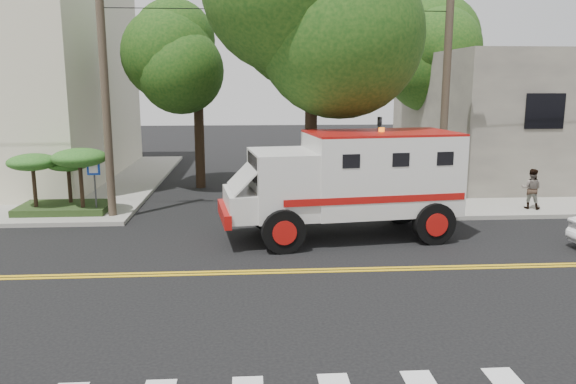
{
  "coord_description": "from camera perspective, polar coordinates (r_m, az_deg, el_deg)",
  "views": [
    {
      "loc": [
        -0.71,
        -13.72,
        4.79
      ],
      "look_at": [
        0.39,
        2.46,
        1.6
      ],
      "focal_mm": 35.0,
      "sensor_mm": 36.0,
      "label": 1
    }
  ],
  "objects": [
    {
      "name": "palm_planter",
      "position": [
        21.66,
        -21.96,
        1.97
      ],
      "size": [
        3.52,
        2.63,
        2.36
      ],
      "color": "#1E3314",
      "rests_on": "sidewalk_nw"
    },
    {
      "name": "accessibility_sign",
      "position": [
        20.92,
        -19.06,
        1.09
      ],
      "size": [
        0.45,
        0.1,
        2.02
      ],
      "color": "#3F3F42",
      "rests_on": "ground"
    },
    {
      "name": "tree_left",
      "position": [
        25.6,
        -8.53,
        13.11
      ],
      "size": [
        4.48,
        4.2,
        7.7
      ],
      "color": "black",
      "rests_on": "ground"
    },
    {
      "name": "utility_pole_right",
      "position": [
        21.12,
        15.73,
        9.93
      ],
      "size": [
        0.28,
        0.28,
        9.0
      ],
      "primitive_type": "cylinder",
      "color": "#382D23",
      "rests_on": "ground"
    },
    {
      "name": "armored_truck",
      "position": [
        17.46,
        6.46,
        1.43
      ],
      "size": [
        7.5,
        3.68,
        3.29
      ],
      "rotation": [
        0.0,
        0.0,
        0.13
      ],
      "color": "silver",
      "rests_on": "ground"
    },
    {
      "name": "building_right",
      "position": [
        31.91,
        25.81,
        7.08
      ],
      "size": [
        14.0,
        12.0,
        6.0
      ],
      "primitive_type": "cube",
      "color": "#635D55",
      "rests_on": "sidewalk_ne"
    },
    {
      "name": "pedestrian_a",
      "position": [
        20.91,
        16.27,
        0.12
      ],
      "size": [
        0.7,
        0.67,
        1.62
      ],
      "primitive_type": "imported",
      "rotation": [
        0.0,
        0.0,
        3.81
      ],
      "color": "gray",
      "rests_on": "sidewalk_ne"
    },
    {
      "name": "tree_right",
      "position": [
        31.03,
        14.42,
        13.19
      ],
      "size": [
        4.8,
        4.5,
        8.2
      ],
      "color": "black",
      "rests_on": "ground"
    },
    {
      "name": "traffic_signal",
      "position": [
        20.01,
        9.18,
        3.62
      ],
      "size": [
        0.15,
        0.18,
        3.6
      ],
      "color": "#3F3F42",
      "rests_on": "ground"
    },
    {
      "name": "ground",
      "position": [
        14.55,
        -0.89,
        -8.09
      ],
      "size": [
        100.0,
        100.0,
        0.0
      ],
      "primitive_type": "plane",
      "color": "black",
      "rests_on": "ground"
    },
    {
      "name": "sidewalk_ne",
      "position": [
        31.07,
        23.38,
        1.47
      ],
      "size": [
        17.0,
        17.0,
        0.15
      ],
      "primitive_type": "cube",
      "color": "gray",
      "rests_on": "ground"
    },
    {
      "name": "tree_main",
      "position": [
        20.25,
        3.83,
        17.94
      ],
      "size": [
        6.08,
        5.7,
        9.85
      ],
      "color": "black",
      "rests_on": "ground"
    },
    {
      "name": "pedestrian_b",
      "position": [
        22.65,
        23.48,
        0.3
      ],
      "size": [
        0.91,
        0.86,
        1.5
      ],
      "primitive_type": "imported",
      "rotation": [
        0.0,
        0.0,
        2.61
      ],
      "color": "gray",
      "rests_on": "sidewalk_ne"
    },
    {
      "name": "utility_pole_left",
      "position": [
        20.32,
        -18.1,
        9.77
      ],
      "size": [
        0.28,
        0.28,
        9.0
      ],
      "primitive_type": "cylinder",
      "color": "#382D23",
      "rests_on": "ground"
    }
  ]
}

